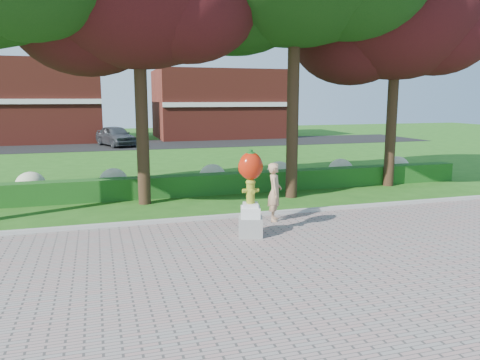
{
  "coord_description": "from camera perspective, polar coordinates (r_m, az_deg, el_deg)",
  "views": [
    {
      "loc": [
        -3.54,
        -10.75,
        3.75
      ],
      "look_at": [
        0.06,
        1.0,
        1.6
      ],
      "focal_mm": 35.0,
      "sensor_mm": 36.0,
      "label": 1
    }
  ],
  "objects": [
    {
      "name": "curb",
      "position": [
        14.67,
        -2.53,
        -4.58
      ],
      "size": [
        40.0,
        0.18,
        0.15
      ],
      "primitive_type": "cube",
      "color": "#ADADA5",
      "rests_on": "ground"
    },
    {
      "name": "hydrant_sculpture",
      "position": [
        12.59,
        1.29,
        -1.32
      ],
      "size": [
        0.79,
        0.79,
        2.36
      ],
      "rotation": [
        0.0,
        0.0,
        -0.28
      ],
      "color": "gray",
      "rests_on": "walkway"
    },
    {
      "name": "building_left",
      "position": [
        45.21,
        -25.58,
        8.66
      ],
      "size": [
        14.0,
        8.0,
        7.0
      ],
      "primitive_type": "cube",
      "color": "maroon",
      "rests_on": "ground"
    },
    {
      "name": "parked_car",
      "position": [
        38.44,
        -14.92,
        5.23
      ],
      "size": [
        3.39,
        5.07,
        1.6
      ],
      "primitive_type": "imported",
      "rotation": [
        0.0,
        0.0,
        0.35
      ],
      "color": "#3E4145",
      "rests_on": "street"
    },
    {
      "name": "lawn_hedge",
      "position": [
        18.41,
        -5.67,
        -0.6
      ],
      "size": [
        24.0,
        0.7,
        0.8
      ],
      "primitive_type": "cube",
      "color": "#154C15",
      "rests_on": "ground"
    },
    {
      "name": "woman",
      "position": [
        14.28,
        4.25,
        -1.46
      ],
      "size": [
        0.64,
        0.77,
        1.79
      ],
      "primitive_type": "imported",
      "rotation": [
        0.0,
        0.0,
        1.18
      ],
      "color": "tan",
      "rests_on": "walkway"
    },
    {
      "name": "tree_far_right",
      "position": [
        21.29,
        18.26,
        18.15
      ],
      "size": [
        7.88,
        6.72,
        10.21
      ],
      "color": "black",
      "rests_on": "ground"
    },
    {
      "name": "hydrangea_row",
      "position": [
        19.46,
        -4.61,
        0.44
      ],
      "size": [
        20.1,
        1.1,
        0.99
      ],
      "color": "beige",
      "rests_on": "ground"
    },
    {
      "name": "street",
      "position": [
        39.09,
        -11.81,
        4.24
      ],
      "size": [
        50.0,
        8.0,
        0.02
      ],
      "primitive_type": "cube",
      "color": "black",
      "rests_on": "ground"
    },
    {
      "name": "walkway",
      "position": [
        8.49,
        9.96,
        -16.29
      ],
      "size": [
        40.0,
        14.0,
        0.04
      ],
      "primitive_type": "cube",
      "color": "gray",
      "rests_on": "ground"
    },
    {
      "name": "ground",
      "position": [
        11.92,
        1.14,
        -8.39
      ],
      "size": [
        100.0,
        100.0,
        0.0
      ],
      "primitive_type": "plane",
      "color": "#235A16",
      "rests_on": "ground"
    },
    {
      "name": "building_right",
      "position": [
        46.22,
        -2.62,
        9.24
      ],
      "size": [
        12.0,
        8.0,
        6.4
      ],
      "primitive_type": "cube",
      "color": "maroon",
      "rests_on": "ground"
    }
  ]
}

